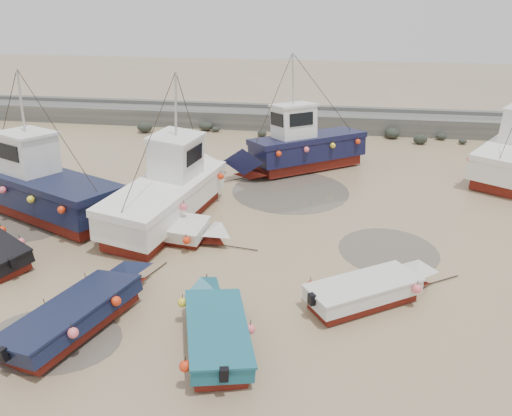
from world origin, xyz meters
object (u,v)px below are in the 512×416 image
Objects in this scene: dinghy_5 at (175,227)px; cabin_boat_0 at (36,186)px; dinghy_3 at (373,287)px; cabin_boat_2 at (299,146)px; dinghy_1 at (83,309)px; dinghy_2 at (214,325)px; person at (177,210)px; cabin_boat_1 at (171,189)px.

dinghy_5 is 0.55× the size of cabin_boat_0.
dinghy_3 is 12.90m from cabin_boat_2.
dinghy_2 is (4.05, -0.17, 0.01)m from dinghy_1.
cabin_boat_2 is 8.27m from person.
cabin_boat_2 is (5.25, 14.93, 0.83)m from dinghy_1.
dinghy_5 is (1.05, 5.76, 0.02)m from dinghy_1.
dinghy_3 and dinghy_5 have the same top height.
cabin_boat_2 is at bearing 67.48° from dinghy_2.
cabin_boat_0 is 6.22m from person.
dinghy_1 is 4.10× the size of person.
cabin_boat_1 is (0.25, 7.83, 0.79)m from dinghy_1.
dinghy_1 is at bearing 125.44° from cabin_boat_2.
dinghy_1 is 9.30m from cabin_boat_0.
dinghy_5 is 6.99m from cabin_boat_0.
dinghy_3 is 0.53× the size of cabin_boat_0.
cabin_boat_0 reaches higher than dinghy_2.
cabin_boat_1 is 8.68m from cabin_boat_2.
cabin_boat_1 is 6.51× the size of person.
dinghy_3 is 0.51× the size of cabin_boat_1.
cabin_boat_0 reaches higher than person.
dinghy_3 is at bearing -22.15° from cabin_boat_1.
dinghy_2 is at bearing -92.98° from dinghy_3.
dinghy_2 reaches higher than person.
dinghy_2 is 5.27m from dinghy_3.
cabin_boat_2 reaches higher than dinghy_3.
dinghy_3 is (4.54, 2.67, -0.00)m from dinghy_2.
cabin_boat_0 is at bearing 5.60° from person.
dinghy_3 is 0.96× the size of dinghy_5.
cabin_boat_1 and cabin_boat_2 have the same top height.
person is at bearing -54.53° from cabin_boat_0.
dinghy_5 is at bearing 98.23° from dinghy_1.
dinghy_2 is at bearing -103.54° from cabin_boat_0.
person is at bearing -154.98° from dinghy_5.
dinghy_1 is 1.14× the size of dinghy_2.
dinghy_3 is (8.59, 2.50, 0.01)m from dinghy_1.
cabin_boat_2 is (-3.34, 12.43, 0.82)m from dinghy_3.
cabin_boat_1 is 1.24× the size of cabin_boat_2.
dinghy_3 is 0.63× the size of cabin_boat_2.
dinghy_3 reaches higher than person.
cabin_boat_1 is 1.50m from person.
cabin_boat_2 reaches higher than dinghy_2.
cabin_boat_0 reaches higher than dinghy_1.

